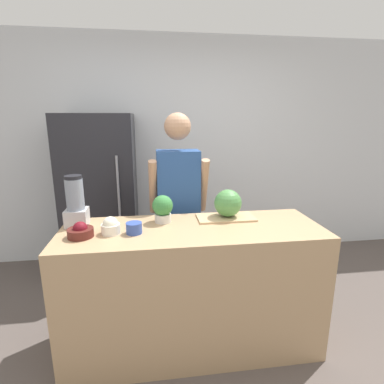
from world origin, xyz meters
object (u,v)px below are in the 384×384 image
Objects in this scene: watermelon at (228,203)px; potted_plant at (163,208)px; bowl_cherries at (80,231)px; bowl_cream at (111,226)px; blender at (76,203)px; bowl_small_blue at (134,228)px; person at (179,209)px; refrigerator at (101,196)px.

watermelon is 0.50m from potted_plant.
potted_plant reaches higher than bowl_cherries.
bowl_cherries is at bearing -169.94° from bowl_cream.
bowl_cream is 0.34× the size of blender.
watermelon is 1.68× the size of bowl_cream.
blender is (-1.10, -0.01, 0.04)m from watermelon.
bowl_small_blue is at bearing 2.76° from bowl_cherries.
blender is at bearing 107.17° from bowl_cherries.
bowl_small_blue is at bearing -6.22° from bowl_cream.
watermelon is 1.27× the size of bowl_cherries.
watermelon is at bearing 0.64° from blender.
person is 0.95m from bowl_cherries.
blender reaches higher than bowl_cherries.
bowl_cherries is at bearing -86.54° from refrigerator.
person is 10.56× the size of bowl_cherries.
bowl_cream is 0.34m from blender.
blender is (-0.26, 0.19, 0.11)m from bowl_cream.
bowl_cream reaches higher than bowl_small_blue.
watermelon reaches higher than bowl_cream.
bowl_cherries is 0.45× the size of blender.
refrigerator is 10.55× the size of bowl_cherries.
bowl_cherries reaches higher than bowl_small_blue.
person is at bearing 42.95° from bowl_cherries.
refrigerator is at bearing 118.81° from potted_plant.
bowl_cream is 1.17× the size of bowl_small_blue.
refrigerator is at bearing 135.26° from watermelon.
refrigerator is 1.34m from bowl_cream.
watermelon is (1.12, -1.11, 0.20)m from refrigerator.
person reaches higher than blender.
potted_plant is at bearing 44.95° from bowl_small_blue.
bowl_small_blue is 0.53× the size of potted_plant.
watermelon is 1.11m from blender.
watermelon is at bearing -50.18° from person.
bowl_small_blue is 0.29× the size of blender.
person is 4.78× the size of blender.
potted_plant is at bearing -61.19° from refrigerator.
blender reaches higher than bowl_small_blue.
bowl_cream is (0.27, -1.31, 0.13)m from refrigerator.
bowl_cream is (0.19, 0.03, 0.01)m from bowl_cherries.
blender is 1.80× the size of potted_plant.
bowl_cream is at bearing -129.65° from person.
person is (0.78, -0.70, 0.04)m from refrigerator.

